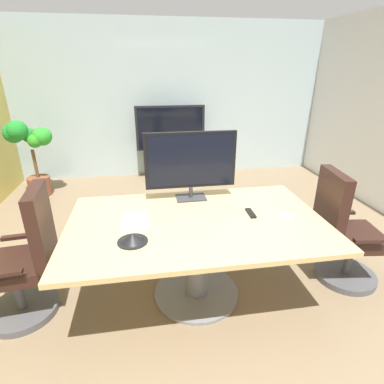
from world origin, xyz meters
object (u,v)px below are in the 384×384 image
object	(u,v)px
potted_plant	(31,148)
remote_control	(251,213)
office_chair_right	(343,237)
conference_table	(197,239)
office_chair_left	(25,265)
wall_display_unit	(171,155)
tv_monitor	(191,162)
conference_phone	(132,238)

from	to	relation	value
potted_plant	remote_control	size ratio (longest dim) A/B	7.09
office_chair_right	potted_plant	size ratio (longest dim) A/B	0.90
conference_table	potted_plant	bearing A→B (deg)	128.19
remote_control	office_chair_left	bearing A→B (deg)	-178.07
wall_display_unit	remote_control	xyz separation A→B (m)	(0.39, -3.08, 0.32)
wall_display_unit	conference_table	bearing A→B (deg)	-91.47
tv_monitor	conference_phone	distance (m)	0.94
conference_phone	conference_table	bearing A→B (deg)	25.86
potted_plant	wall_display_unit	bearing A→B (deg)	11.96
conference_table	tv_monitor	distance (m)	0.70
remote_control	potted_plant	bearing A→B (deg)	135.50
conference_table	wall_display_unit	distance (m)	3.13
office_chair_left	conference_phone	xyz separation A→B (m)	(0.87, -0.26, 0.32)
wall_display_unit	conference_phone	world-z (taller)	wall_display_unit
office_chair_left	tv_monitor	size ratio (longest dim) A/B	1.30
potted_plant	remote_control	bearing A→B (deg)	-45.59
office_chair_right	remote_control	size ratio (longest dim) A/B	6.41
potted_plant	tv_monitor	bearing A→B (deg)	-46.15
tv_monitor	potted_plant	distance (m)	3.07
tv_monitor	potted_plant	bearing A→B (deg)	133.85
office_chair_left	potted_plant	bearing A→B (deg)	-170.60
conference_table	conference_phone	bearing A→B (deg)	-154.14
conference_table	tv_monitor	size ratio (longest dim) A/B	2.48
office_chair_right	conference_phone	bearing A→B (deg)	105.08
tv_monitor	remote_control	bearing A→B (deg)	-42.78
conference_table	remote_control	bearing A→B (deg)	5.07
office_chair_left	tv_monitor	bearing A→B (deg)	101.88
remote_control	conference_phone	bearing A→B (deg)	-162.51
office_chair_left	conference_table	bearing A→B (deg)	83.60
conference_table	remote_control	size ratio (longest dim) A/B	12.25
office_chair_left	remote_control	xyz separation A→B (m)	(1.85, 0.03, 0.30)
conference_table	office_chair_right	world-z (taller)	office_chair_right
office_chair_left	remote_control	distance (m)	1.87
tv_monitor	conference_table	bearing A→B (deg)	-92.68
conference_table	office_chair_right	size ratio (longest dim) A/B	1.91
wall_display_unit	potted_plant	size ratio (longest dim) A/B	1.09
conference_table	tv_monitor	world-z (taller)	tv_monitor
potted_plant	office_chair_right	bearing A→B (deg)	-37.45
potted_plant	conference_phone	xyz separation A→B (m)	(1.58, -2.91, 0.01)
office_chair_right	conference_phone	size ratio (longest dim) A/B	4.95
office_chair_right	wall_display_unit	world-z (taller)	wall_display_unit
wall_display_unit	conference_phone	bearing A→B (deg)	-99.94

